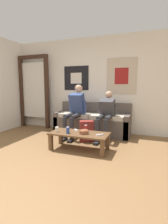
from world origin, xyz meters
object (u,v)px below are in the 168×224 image
coffee_table (79,136)px  game_controller_near_right (100,135)px  couch (92,122)px  drink_can_blue (68,130)px  person_seated_adult (75,108)px  backpack (87,132)px  game_controller_far_center (76,130)px  person_seated_teen (106,113)px  drink_can_red (86,128)px  pillar_candle (57,129)px  game_controller_near_left (67,129)px  ceramic_bowl (84,132)px

coffee_table → game_controller_near_right: size_ratio=9.07×
couch → drink_can_blue: size_ratio=15.73×
person_seated_adult → game_controller_near_right: 1.34m
backpack → game_controller_far_center: bearing=-100.2°
game_controller_far_center → coffee_table: bearing=-47.1°
coffee_table → person_seated_teen: bearing=70.1°
drink_can_red → game_controller_near_right: drink_can_red is taller
person_seated_teen → drink_can_red: person_seated_teen is taller
drink_can_red → pillar_candle: bearing=-153.1°
person_seated_teen → drink_can_red: size_ratio=9.11×
person_seated_adult → game_controller_far_center: bearing=-65.6°
person_seated_adult → game_controller_near_left: person_seated_adult is taller
person_seated_teen → game_controller_far_center: 0.91m
drink_can_red → drink_can_blue: bearing=-133.6°
drink_can_blue → person_seated_teen: bearing=62.6°
coffee_table → game_controller_near_right: (0.43, -0.04, 0.07)m
drink_can_red → game_controller_far_center: 0.21m
pillar_candle → game_controller_near_left: size_ratio=0.83×
ceramic_bowl → drink_can_red: (-0.03, 0.20, 0.02)m
coffee_table → ceramic_bowl: 0.15m
person_seated_adult → game_controller_near_right: bearing=-46.0°
coffee_table → game_controller_far_center: (-0.13, 0.14, 0.07)m
drink_can_blue → person_seated_adult: bearing=105.4°
game_controller_near_left → backpack: bearing=56.8°
ceramic_bowl → game_controller_near_left: ceramic_bowl is taller
game_controller_near_right → game_controller_far_center: (-0.56, 0.18, 0.00)m
ceramic_bowl → game_controller_near_right: ceramic_bowl is taller
backpack → pillar_candle: backpack is taller
person_seated_adult → drink_can_red: bearing=-53.0°
game_controller_near_left → person_seated_teen: bearing=48.8°
ceramic_bowl → game_controller_near_left: (-0.44, 0.16, -0.03)m
person_seated_teen → backpack: size_ratio=2.40×
couch → person_seated_teen: 0.66m
ceramic_bowl → game_controller_near_right: size_ratio=1.41×
person_seated_adult → pillar_candle: person_seated_adult is taller
game_controller_near_left → couch: bearing=79.9°
couch → game_controller_near_right: couch is taller
game_controller_near_left → person_seated_adult: bearing=100.3°
person_seated_adult → drink_can_blue: bearing=-74.6°
person_seated_adult → ceramic_bowl: size_ratio=7.18×
person_seated_teen → ceramic_bowl: bearing=-103.1°
person_seated_teen → game_controller_near_left: person_seated_teen is taller
backpack → ceramic_bowl: 0.63m
drink_can_blue → game_controller_near_left: bearing=119.2°
ceramic_bowl → drink_can_blue: drink_can_blue is taller
person_seated_adult → drink_can_red: size_ratio=10.37×
couch → person_seated_adult: person_seated_adult is taller
game_controller_near_right → coffee_table: bearing=174.5°
ceramic_bowl → game_controller_near_left: 0.47m
game_controller_near_left → game_controller_far_center: (0.20, 0.00, 0.00)m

